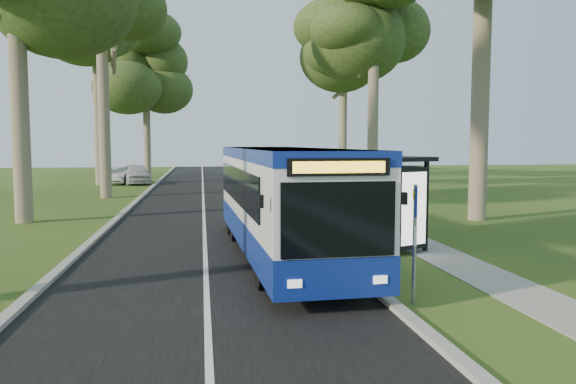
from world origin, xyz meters
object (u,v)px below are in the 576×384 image
Objects in this scene: bus_stop_sign at (415,229)px; bus at (282,201)px; litter_bin at (327,213)px; car_silver at (124,175)px; bus_shelter at (388,184)px; car_white at (136,174)px.

bus is at bearing 125.63° from bus_stop_sign.
litter_bin is (2.54, 5.50, -1.08)m from bus.
bus_stop_sign reaches higher than car_silver.
bus is at bearing -60.40° from car_silver.
car_white is (-10.37, 28.20, -1.15)m from bus_shelter.
litter_bin is 0.20× the size of car_white.
litter_bin is 25.88m from car_silver.
litter_bin is 25.22m from car_white.
bus_shelter reaches higher than car_silver.
car_silver is at bearing 114.16° from litter_bin.
car_white is at bearing 101.72° from bus.
bus_stop_sign is 35.55m from car_silver.
bus is at bearing -88.90° from car_white.
car_silver is (-11.30, 28.52, -1.27)m from bus_shelter.
bus_shelter is (3.25, 0.59, 0.39)m from bus.
car_silver is at bearing 148.55° from car_white.
bus_stop_sign is at bearing -87.91° from car_white.
bus_shelter is at bearing 8.15° from bus.
car_silver is (-0.93, 0.32, -0.12)m from car_white.
bus reaches higher than litter_bin.
bus is 6.15m from litter_bin.
bus is 3.16× the size of bus_shelter.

